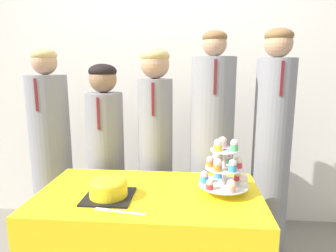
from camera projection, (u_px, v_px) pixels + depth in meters
wall_back at (168, 73)px, 2.66m from camera, size 9.00×0.06×2.70m
table at (150, 252)px, 1.70m from camera, size 1.21×0.68×0.73m
round_cake at (108, 187)px, 1.56m from camera, size 0.25×0.25×0.12m
cake_knife at (111, 211)px, 1.42m from camera, size 0.25×0.05×0.01m
cupcake_stand at (224, 168)px, 1.60m from camera, size 0.27×0.27×0.31m
student_0 at (52, 158)px, 2.25m from camera, size 0.29×0.30×1.53m
student_1 at (106, 164)px, 2.22m from camera, size 0.27×0.27×1.43m
student_2 at (156, 156)px, 2.18m from camera, size 0.24×0.25×1.53m
student_3 at (211, 156)px, 2.14m from camera, size 0.30×0.31×1.64m
student_4 at (271, 154)px, 2.10m from camera, size 0.26×0.27×1.65m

